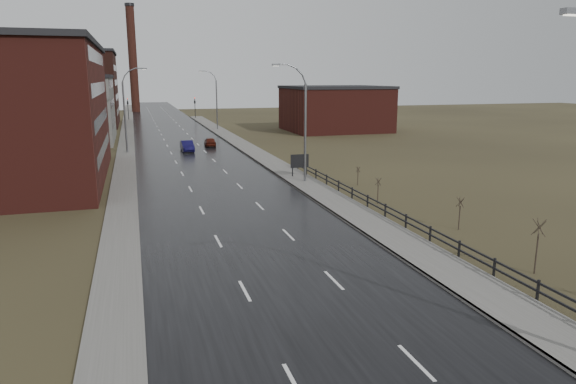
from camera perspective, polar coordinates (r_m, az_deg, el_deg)
road at (r=71.70m, az=-11.02°, el=4.33°), size 14.00×300.00×0.06m
sidewalk_right at (r=49.24m, az=2.04°, el=0.90°), size 3.20×180.00×0.18m
curb_right at (r=48.78m, az=0.34°, el=0.80°), size 0.16×180.00×0.18m
sidewalk_left at (r=71.37m, az=-17.59°, el=3.96°), size 2.40×260.00×0.12m
warehouse_mid at (r=89.47m, az=-24.05°, el=8.46°), size 16.32×20.40×10.50m
warehouse_far at (r=119.76m, az=-24.83°, el=10.38°), size 26.52×24.48×15.50m
building_right at (r=100.01m, az=5.25°, el=9.24°), size 18.36×16.32×8.50m
smokestack at (r=160.74m, az=-16.87°, el=14.04°), size 2.70×2.70×30.70m
streetlight_right_mid at (r=49.31m, az=1.60°, el=7.68°), size 3.36×0.28×11.35m
streetlight_left at (r=72.78m, az=-17.49°, el=8.71°), size 3.36×0.28×11.35m
streetlight_right_far at (r=101.91m, az=-8.10°, el=10.12°), size 3.36×0.28×11.35m
guardrail at (r=34.97m, az=13.53°, el=-3.29°), size 0.10×53.05×1.10m
shrub_c at (r=29.76m, az=25.96°, el=-5.31°), size 0.70×0.74×2.97m
shrub_d at (r=36.43m, az=18.54°, el=-2.18°), size 0.53×0.56×2.25m
shrub_e at (r=42.33m, az=9.97°, el=0.23°), size 0.51×0.54×2.15m
shrub_f at (r=49.26m, az=7.78°, el=1.84°), size 0.44×0.46×1.83m
billboard at (r=52.52m, az=1.29°, el=3.37°), size 1.93×0.17×2.43m
traffic_light_left at (r=130.77m, az=-17.40°, el=9.66°), size 0.58×2.73×5.30m
traffic_light_right at (r=131.61m, az=-10.33°, el=10.04°), size 0.58×2.73×5.30m
car_near at (r=72.62m, az=-11.14°, el=4.99°), size 1.66×4.51×1.47m
car_far at (r=77.47m, az=-8.65°, el=5.50°), size 1.86×4.04×1.34m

